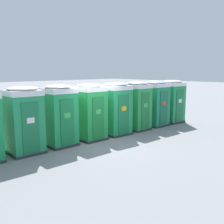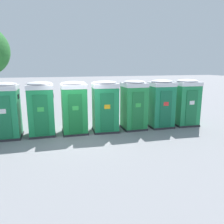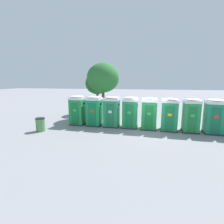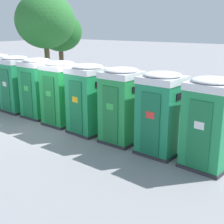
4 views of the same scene
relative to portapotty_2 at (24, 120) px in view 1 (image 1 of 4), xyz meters
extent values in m
plane|color=gray|center=(3.00, -0.74, -1.28)|extent=(120.00, 120.00, 0.00)
cube|color=#2D2D33|center=(0.00, 0.01, -1.23)|extent=(1.28, 1.26, 0.10)
cube|color=#1F8F55|center=(0.00, 0.01, -0.13)|extent=(1.22, 1.20, 2.10)
cube|color=#187042|center=(-0.03, -0.58, -0.21)|extent=(0.64, 0.06, 1.85)
cube|color=white|center=(-0.03, -0.60, 0.07)|extent=(0.28, 0.02, 0.20)
cube|color=black|center=(0.59, -0.03, 0.60)|extent=(0.04, 0.36, 0.20)
cube|color=white|center=(0.00, 0.01, 1.02)|extent=(1.26, 1.24, 0.20)
ellipsoid|color=white|center=(0.00, 0.01, 1.17)|extent=(1.20, 1.18, 0.18)
cube|color=#2D2D33|center=(1.52, -0.04, -1.23)|extent=(1.22, 1.22, 0.10)
cube|color=#1C914D|center=(1.52, -0.04, -0.13)|extent=(1.17, 1.17, 2.10)
cube|color=#16713C|center=(1.51, -0.63, -0.21)|extent=(0.63, 0.04, 1.85)
cube|color=green|center=(1.51, -0.64, 0.07)|extent=(0.28, 0.01, 0.20)
cube|color=black|center=(2.10, -0.05, 0.60)|extent=(0.03, 0.36, 0.20)
cube|color=white|center=(1.52, -0.04, 1.02)|extent=(1.20, 1.20, 0.20)
ellipsoid|color=white|center=(1.52, -0.04, 1.17)|extent=(1.14, 1.14, 0.18)
cube|color=#2D2D33|center=(3.04, -0.20, -1.23)|extent=(1.23, 1.24, 0.10)
cube|color=green|center=(3.04, -0.20, -0.13)|extent=(1.17, 1.18, 2.10)
cube|color=#177434|center=(3.02, -0.79, -0.21)|extent=(0.62, 0.05, 1.85)
cube|color=green|center=(3.02, -0.81, 0.07)|extent=(0.28, 0.02, 0.20)
cube|color=black|center=(3.61, -0.22, 0.60)|extent=(0.04, 0.36, 0.20)
cube|color=white|center=(3.04, -0.20, 1.02)|extent=(1.20, 1.21, 0.20)
ellipsoid|color=white|center=(3.04, -0.20, 1.17)|extent=(1.15, 1.15, 0.18)
cube|color=#2D2D33|center=(4.55, -0.33, -1.23)|extent=(1.35, 1.32, 0.10)
cube|color=#1D9352|center=(4.55, -0.33, -0.13)|extent=(1.28, 1.25, 2.10)
cube|color=#177240|center=(4.50, -0.91, -0.21)|extent=(0.64, 0.10, 1.85)
cube|color=yellow|center=(4.49, -0.93, 0.07)|extent=(0.28, 0.04, 0.20)
cube|color=black|center=(5.15, -0.39, 0.60)|extent=(0.06, 0.36, 0.20)
cube|color=white|center=(4.55, -0.33, 1.02)|extent=(1.32, 1.29, 0.20)
ellipsoid|color=white|center=(4.55, -0.33, 1.17)|extent=(1.26, 1.23, 0.18)
cube|color=#2D2D33|center=(6.08, -0.38, -1.23)|extent=(1.20, 1.24, 0.10)
cube|color=green|center=(6.08, -0.38, -0.13)|extent=(1.14, 1.18, 2.10)
cube|color=#1B7338|center=(6.06, -0.96, -0.21)|extent=(0.61, 0.05, 1.85)
cube|color=green|center=(6.05, -0.98, 0.07)|extent=(0.28, 0.02, 0.20)
cube|color=black|center=(6.64, -0.40, 0.60)|extent=(0.04, 0.36, 0.20)
cube|color=white|center=(6.08, -0.38, 1.02)|extent=(1.18, 1.21, 0.20)
ellipsoid|color=white|center=(6.08, -0.38, 1.17)|extent=(1.12, 1.15, 0.18)
cube|color=#2D2D33|center=(7.60, -0.46, -1.23)|extent=(1.28, 1.26, 0.10)
cube|color=#1B8454|center=(7.60, -0.46, -0.13)|extent=(1.22, 1.20, 2.10)
cube|color=#156742|center=(7.56, -1.05, -0.21)|extent=(0.64, 0.07, 1.85)
cube|color=red|center=(7.56, -1.07, 0.07)|extent=(0.28, 0.02, 0.20)
cube|color=black|center=(8.18, -0.50, 0.60)|extent=(0.04, 0.36, 0.20)
cube|color=white|center=(7.60, -0.46, 1.02)|extent=(1.25, 1.24, 0.20)
ellipsoid|color=white|center=(7.60, -0.46, 1.17)|extent=(1.19, 1.18, 0.18)
cube|color=#2D2D33|center=(9.12, -0.55, -1.23)|extent=(1.34, 1.31, 0.10)
cube|color=#208C4F|center=(9.12, -0.55, -0.13)|extent=(1.27, 1.25, 2.10)
cube|color=#196D3D|center=(9.06, -1.13, -0.21)|extent=(0.64, 0.09, 1.85)
cube|color=white|center=(9.05, -1.15, 0.07)|extent=(0.28, 0.04, 0.20)
cube|color=black|center=(9.71, -0.61, 0.60)|extent=(0.06, 0.36, 0.20)
cube|color=white|center=(9.12, -0.55, 1.02)|extent=(1.31, 1.29, 0.20)
ellipsoid|color=white|center=(9.12, -0.55, 1.17)|extent=(1.25, 1.23, 0.18)
camera|label=1|loc=(-4.38, -9.15, 1.84)|focal=42.00mm
camera|label=2|loc=(1.62, -10.58, 1.93)|focal=35.00mm
camera|label=3|loc=(2.77, -13.97, 2.57)|focal=28.00mm
camera|label=4|loc=(11.80, -8.60, 2.55)|focal=50.00mm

